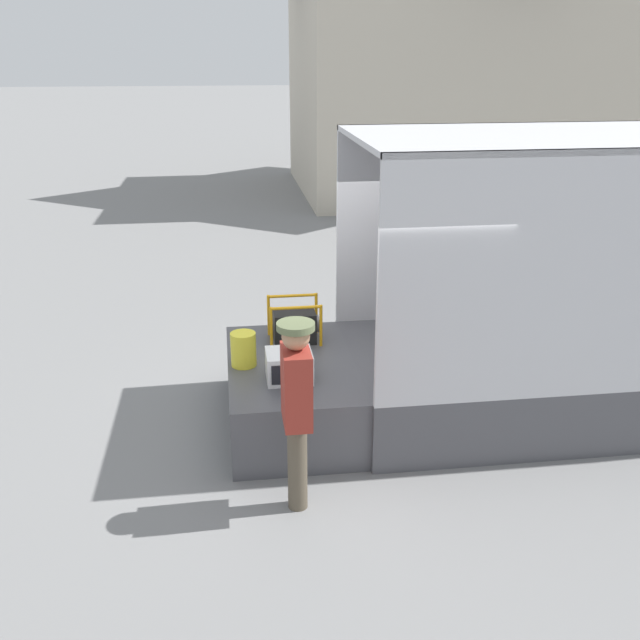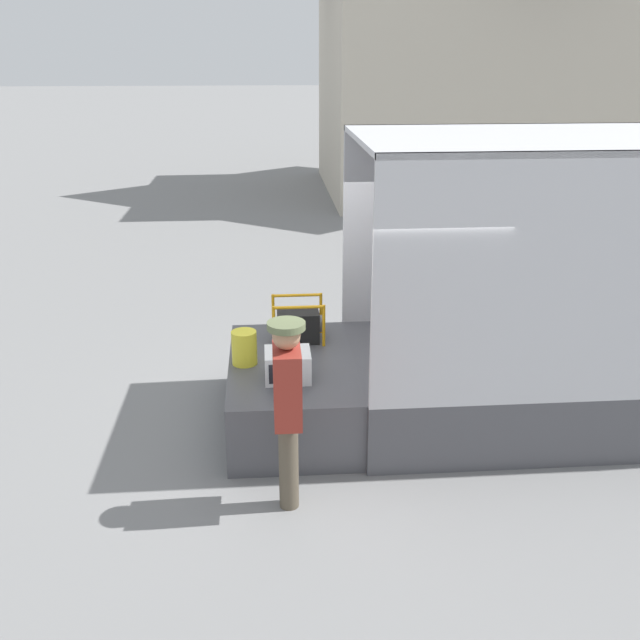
# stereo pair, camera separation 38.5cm
# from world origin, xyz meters

# --- Properties ---
(ground_plane) EXTENTS (160.00, 160.00, 0.00)m
(ground_plane) POSITION_xyz_m (0.00, 0.00, 0.00)
(ground_plane) COLOR gray
(tailgate_deck) EXTENTS (1.38, 2.28, 0.74)m
(tailgate_deck) POSITION_xyz_m (-0.69, 0.00, 0.37)
(tailgate_deck) COLOR #4C4C51
(tailgate_deck) RESTS_ON ground
(microwave) EXTENTS (0.47, 0.43, 0.30)m
(microwave) POSITION_xyz_m (-0.75, -0.44, 0.89)
(microwave) COLOR white
(microwave) RESTS_ON tailgate_deck
(portable_generator) EXTENTS (0.61, 0.46, 0.50)m
(portable_generator) POSITION_xyz_m (-0.56, 0.60, 0.93)
(portable_generator) COLOR black
(portable_generator) RESTS_ON tailgate_deck
(orange_bucket) EXTENTS (0.28, 0.28, 0.38)m
(orange_bucket) POSITION_xyz_m (-1.20, -0.03, 0.93)
(orange_bucket) COLOR yellow
(orange_bucket) RESTS_ON tailgate_deck
(worker_person) EXTENTS (0.33, 0.44, 1.82)m
(worker_person) POSITION_xyz_m (-0.79, -1.62, 1.13)
(worker_person) COLOR brown
(worker_person) RESTS_ON ground
(house_backdrop) EXTENTS (10.03, 7.21, 8.62)m
(house_backdrop) POSITION_xyz_m (5.75, 13.88, 4.39)
(house_backdrop) COLOR beige
(house_backdrop) RESTS_ON ground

